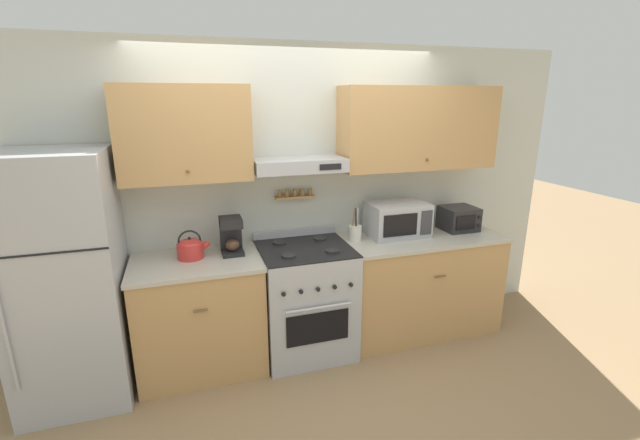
# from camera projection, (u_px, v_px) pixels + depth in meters

# --- Properties ---
(ground_plane) EXTENTS (16.00, 16.00, 0.00)m
(ground_plane) POSITION_uv_depth(u_px,v_px,m) (317.00, 369.00, 3.45)
(ground_plane) COLOR #937551
(wall_back) EXTENTS (5.20, 0.46, 2.55)m
(wall_back) POSITION_uv_depth(u_px,v_px,m) (306.00, 175.00, 3.66)
(wall_back) COLOR silver
(wall_back) RESTS_ON ground_plane
(counter_left) EXTENTS (0.98, 0.69, 0.92)m
(counter_left) POSITION_uv_depth(u_px,v_px,m) (200.00, 314.00, 3.39)
(counter_left) COLOR tan
(counter_left) RESTS_ON ground_plane
(counter_right) EXTENTS (1.43, 0.69, 0.92)m
(counter_right) POSITION_uv_depth(u_px,v_px,m) (418.00, 283.00, 3.96)
(counter_right) COLOR tan
(counter_right) RESTS_ON ground_plane
(stove_range) EXTENTS (0.74, 0.72, 1.00)m
(stove_range) POSITION_uv_depth(u_px,v_px,m) (306.00, 299.00, 3.62)
(stove_range) COLOR #ADAFB5
(stove_range) RESTS_ON ground_plane
(refrigerator) EXTENTS (0.71, 0.76, 1.79)m
(refrigerator) POSITION_uv_depth(u_px,v_px,m) (67.00, 280.00, 2.97)
(refrigerator) COLOR #ADAFB5
(refrigerator) RESTS_ON ground_plane
(tea_kettle) EXTENTS (0.26, 0.20, 0.22)m
(tea_kettle) POSITION_uv_depth(u_px,v_px,m) (191.00, 248.00, 3.28)
(tea_kettle) COLOR red
(tea_kettle) RESTS_ON counter_left
(coffee_maker) EXTENTS (0.17, 0.21, 0.29)m
(coffee_maker) POSITION_uv_depth(u_px,v_px,m) (231.00, 235.00, 3.38)
(coffee_maker) COLOR black
(coffee_maker) RESTS_ON counter_left
(microwave) EXTENTS (0.52, 0.35, 0.30)m
(microwave) POSITION_uv_depth(u_px,v_px,m) (398.00, 219.00, 3.80)
(microwave) COLOR #ADAFB5
(microwave) RESTS_ON counter_right
(utensil_crock) EXTENTS (0.11, 0.11, 0.29)m
(utensil_crock) POSITION_uv_depth(u_px,v_px,m) (355.00, 232.00, 3.69)
(utensil_crock) COLOR silver
(utensil_crock) RESTS_ON counter_right
(toaster_oven) EXTENTS (0.31, 0.30, 0.22)m
(toaster_oven) POSITION_uv_depth(u_px,v_px,m) (459.00, 218.00, 3.98)
(toaster_oven) COLOR #232326
(toaster_oven) RESTS_ON counter_right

